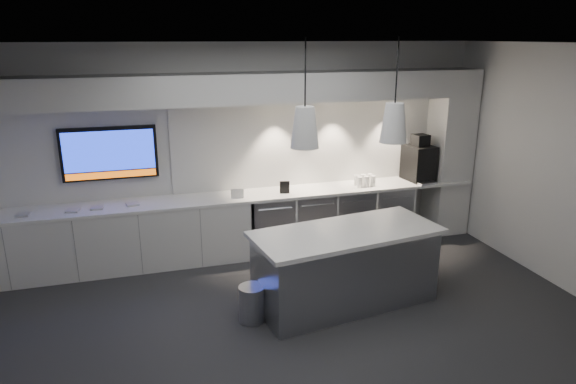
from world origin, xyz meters
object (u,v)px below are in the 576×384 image
object	(u,v)px
wall_tv	(110,153)
bin	(252,303)
coffee_machine	(419,161)
island	(345,267)

from	to	relation	value
wall_tv	bin	size ratio (longest dim) A/B	2.99
bin	coffee_machine	xyz separation A→B (m)	(3.11, 1.88, 0.99)
wall_tv	island	bearing A→B (deg)	-38.17
wall_tv	island	size ratio (longest dim) A/B	0.54
coffee_machine	wall_tv	bearing A→B (deg)	170.01
island	coffee_machine	xyz separation A→B (m)	(1.96, 1.80, 0.73)
bin	coffee_machine	bearing A→B (deg)	31.21
bin	coffee_machine	world-z (taller)	coffee_machine
wall_tv	bin	xyz separation A→B (m)	(1.46, -2.13, -1.35)
wall_tv	island	xyz separation A→B (m)	(2.61, -2.05, -1.09)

